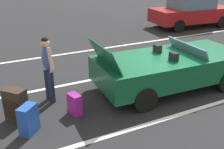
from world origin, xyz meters
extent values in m
plane|color=black|center=(0.00, 0.00, 0.00)|extent=(80.00, 80.00, 0.00)
cube|color=silver|center=(0.00, -1.29, 0.00)|extent=(18.00, 0.12, 0.01)
cube|color=silver|center=(0.00, 1.41, 0.00)|extent=(18.00, 0.12, 0.01)
cube|color=silver|center=(0.00, 4.11, 0.00)|extent=(18.00, 0.12, 0.01)
cube|color=#0F4C2D|center=(0.00, 0.00, 0.62)|extent=(4.17, 1.93, 0.64)
cube|color=#0F4C2D|center=(1.43, -0.06, 0.51)|extent=(1.38, 1.73, 0.38)
cube|color=slate|center=(0.51, -0.02, 1.09)|extent=(0.25, 1.56, 0.31)
cube|color=black|center=(-0.19, 0.38, 1.05)|extent=(0.17, 0.23, 0.22)
cube|color=black|center=(-0.22, -0.36, 1.05)|extent=(0.17, 0.23, 0.22)
cube|color=#0F4C2D|center=(-1.95, 0.08, 1.22)|extent=(0.37, 1.51, 0.59)
cylinder|color=black|center=(1.30, 0.76, 0.30)|extent=(0.61, 0.25, 0.60)
cylinder|color=black|center=(-1.24, 0.86, 0.30)|extent=(0.61, 0.25, 0.60)
cylinder|color=black|center=(-1.30, -0.76, 0.30)|extent=(0.61, 0.25, 0.60)
cube|color=#2D2319|center=(-4.03, 0.17, 0.37)|extent=(0.53, 0.55, 0.74)
cube|color=black|center=(-4.15, 0.07, 0.31)|extent=(0.27, 0.30, 0.41)
sphere|color=black|center=(-3.84, 0.11, 0.02)|extent=(0.04, 0.04, 0.04)
sphere|color=black|center=(-4.07, 0.36, 0.02)|extent=(0.04, 0.04, 0.04)
cube|color=#1E479E|center=(-3.88, -0.46, 0.31)|extent=(0.45, 0.45, 0.62)
sphere|color=black|center=(-3.85, -0.30, 0.02)|extent=(0.04, 0.04, 0.04)
sphere|color=black|center=(-4.04, -0.50, 0.02)|extent=(0.04, 0.04, 0.04)
cube|color=#991E8C|center=(-2.81, -0.19, 0.25)|extent=(0.28, 0.38, 0.50)
sphere|color=black|center=(-2.71, -0.28, 0.02)|extent=(0.04, 0.04, 0.04)
sphere|color=black|center=(-2.77, -0.05, 0.02)|extent=(0.04, 0.04, 0.04)
cylinder|color=#1E2338|center=(-3.18, 0.80, 0.41)|extent=(0.18, 0.18, 0.82)
cylinder|color=#1E2338|center=(-3.14, 0.60, 0.41)|extent=(0.18, 0.18, 0.82)
ellipsoid|color=#334C8C|center=(-3.16, 0.70, 1.12)|extent=(0.28, 0.36, 0.60)
sphere|color=tan|center=(-3.16, 0.70, 1.51)|extent=(0.21, 0.21, 0.21)
sphere|color=black|center=(-3.16, 0.70, 1.56)|extent=(0.18, 0.18, 0.18)
cylinder|color=tan|center=(-3.20, 0.90, 1.19)|extent=(0.13, 0.21, 0.53)
cylinder|color=tan|center=(-3.12, 0.50, 1.19)|extent=(0.13, 0.21, 0.53)
cube|color=maroon|center=(5.89, 5.64, 0.67)|extent=(4.62, 2.13, 0.70)
cube|color=slate|center=(5.79, 5.65, 1.42)|extent=(2.22, 1.77, 0.80)
cylinder|color=black|center=(7.34, 6.36, 0.32)|extent=(0.65, 0.27, 0.64)
cylinder|color=black|center=(7.22, 4.71, 0.32)|extent=(0.65, 0.27, 0.64)
cylinder|color=black|center=(4.56, 6.57, 0.32)|extent=(0.65, 0.27, 0.64)
cylinder|color=black|center=(4.44, 4.92, 0.32)|extent=(0.65, 0.27, 0.64)
camera|label=1|loc=(-4.33, -5.14, 3.19)|focal=41.24mm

